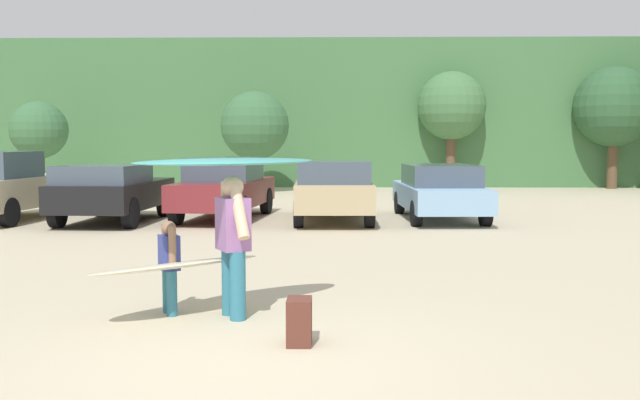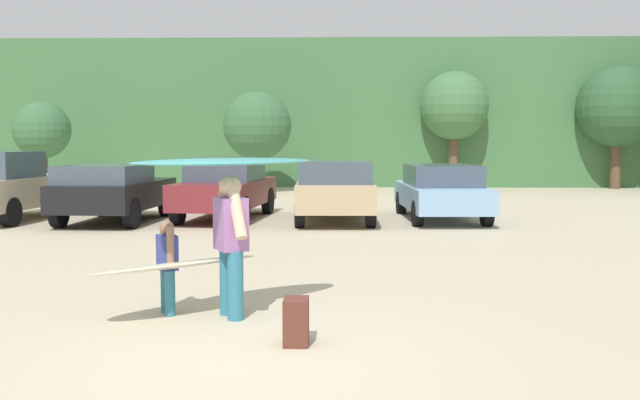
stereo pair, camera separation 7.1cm
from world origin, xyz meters
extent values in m
plane|color=#C1B293|center=(0.00, 0.00, 0.00)|extent=(120.00, 120.00, 0.00)
cube|color=#427042|center=(0.00, 30.16, 3.13)|extent=(108.00, 12.00, 6.25)
cylinder|color=brown|center=(-10.30, 20.92, 0.73)|extent=(0.36, 0.36, 1.45)
sphere|color=#38663D|center=(-10.30, 20.92, 2.37)|extent=(2.16, 2.16, 2.16)
cylinder|color=brown|center=(-2.15, 21.22, 0.72)|extent=(0.39, 0.39, 1.43)
sphere|color=#38663D|center=(-2.15, 21.22, 2.54)|extent=(2.61, 2.61, 2.61)
cylinder|color=brown|center=(5.67, 23.60, 1.10)|extent=(0.39, 0.39, 2.21)
sphere|color=#427042|center=(5.67, 23.60, 3.40)|extent=(2.80, 2.80, 2.80)
cylinder|color=brown|center=(12.27, 23.54, 0.98)|extent=(0.41, 0.41, 1.95)
sphere|color=#2D5633|center=(12.27, 23.54, 3.34)|extent=(3.27, 3.27, 3.27)
cube|color=beige|center=(-7.22, 11.30, 0.71)|extent=(2.14, 4.24, 0.74)
cylinder|color=black|center=(-7.87, 12.72, 0.34)|extent=(0.29, 0.69, 0.67)
cylinder|color=black|center=(-6.30, 12.57, 0.34)|extent=(0.29, 0.69, 0.67)
cylinder|color=black|center=(-6.57, 9.88, 0.34)|extent=(0.29, 0.69, 0.67)
cube|color=black|center=(-4.48, 11.01, 0.67)|extent=(2.09, 4.13, 0.63)
cube|color=#3F4C5B|center=(-4.51, 10.30, 1.20)|extent=(1.84, 2.22, 0.43)
cylinder|color=black|center=(-5.25, 12.39, 0.35)|extent=(0.26, 0.72, 0.71)
cylinder|color=black|center=(-3.56, 12.30, 0.35)|extent=(0.26, 0.72, 0.71)
cylinder|color=black|center=(-5.39, 9.73, 0.35)|extent=(0.26, 0.72, 0.71)
cylinder|color=black|center=(-3.70, 9.64, 0.35)|extent=(0.26, 0.72, 0.71)
cube|color=maroon|center=(-1.90, 11.72, 0.66)|extent=(2.19, 4.53, 0.62)
cube|color=#3F4C5B|center=(-1.90, 11.72, 1.26)|extent=(1.80, 2.22, 0.58)
cylinder|color=black|center=(-2.51, 13.24, 0.35)|extent=(0.30, 0.72, 0.70)
cylinder|color=black|center=(-0.97, 13.07, 0.35)|extent=(0.30, 0.72, 0.70)
cylinder|color=black|center=(-2.83, 10.37, 0.35)|extent=(0.30, 0.72, 0.70)
cylinder|color=black|center=(-1.28, 10.20, 0.35)|extent=(0.30, 0.72, 0.70)
cube|color=tan|center=(0.84, 11.33, 0.67)|extent=(1.88, 4.30, 0.64)
cube|color=#3F4C5B|center=(0.85, 10.64, 1.24)|extent=(1.69, 2.12, 0.51)
cylinder|color=black|center=(0.00, 12.72, 0.35)|extent=(0.23, 0.70, 0.70)
cylinder|color=black|center=(1.62, 12.75, 0.35)|extent=(0.23, 0.70, 0.70)
cylinder|color=black|center=(0.06, 9.91, 0.35)|extent=(0.23, 0.70, 0.70)
cylinder|color=black|center=(1.67, 9.94, 0.35)|extent=(0.23, 0.70, 0.70)
cube|color=#84ADD1|center=(3.50, 11.72, 0.58)|extent=(1.97, 4.54, 0.56)
cube|color=#3F4C5B|center=(3.50, 11.58, 1.12)|extent=(1.74, 2.40, 0.51)
cylinder|color=black|center=(2.63, 13.16, 0.30)|extent=(0.25, 0.61, 0.60)
cylinder|color=black|center=(4.24, 13.23, 0.30)|extent=(0.25, 0.61, 0.60)
cylinder|color=black|center=(2.76, 10.21, 0.30)|extent=(0.25, 0.61, 0.60)
cylinder|color=black|center=(4.36, 10.28, 0.30)|extent=(0.25, 0.61, 0.60)
cylinder|color=teal|center=(-0.20, 1.39, 0.38)|extent=(0.18, 0.18, 0.76)
cylinder|color=teal|center=(-0.32, 1.64, 0.38)|extent=(0.18, 0.18, 0.76)
cube|color=#9966A5|center=(-0.26, 1.51, 1.06)|extent=(0.44, 0.48, 0.58)
sphere|color=#D8AD8C|center=(-0.26, 1.51, 1.47)|extent=(0.24, 0.24, 0.24)
cylinder|color=#D8AD8C|center=(-0.16, 1.32, 1.21)|extent=(0.30, 0.43, 0.60)
cylinder|color=#D8AD8C|center=(-0.36, 1.71, 1.21)|extent=(0.18, 0.19, 0.62)
cylinder|color=teal|center=(-0.96, 1.56, 0.26)|extent=(0.12, 0.12, 0.51)
cylinder|color=teal|center=(-1.05, 1.72, 0.26)|extent=(0.12, 0.12, 0.51)
cube|color=#333D8C|center=(-1.01, 1.64, 0.71)|extent=(0.29, 0.32, 0.39)
sphere|color=#8C664C|center=(-1.01, 1.64, 0.99)|extent=(0.16, 0.16, 0.16)
cylinder|color=#8C664C|center=(-0.94, 1.51, 0.81)|extent=(0.12, 0.12, 0.42)
cylinder|color=#8C664C|center=(-1.07, 1.77, 0.81)|extent=(0.14, 0.15, 0.42)
ellipsoid|color=teal|center=(-0.29, 1.45, 1.75)|extent=(2.14, 1.87, 0.10)
ellipsoid|color=beige|center=(-0.89, 1.55, 0.58)|extent=(1.98, 1.78, 0.17)
cube|color=#592D23|center=(0.53, 0.45, 0.23)|extent=(0.24, 0.34, 0.45)
camera|label=1|loc=(0.86, -6.49, 1.98)|focal=40.88mm
camera|label=2|loc=(0.93, -6.49, 1.98)|focal=40.88mm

